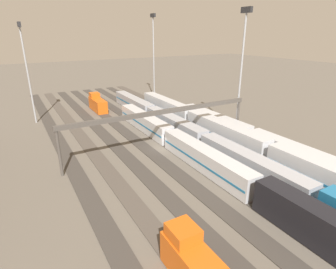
{
  "coord_description": "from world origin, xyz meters",
  "views": [
    {
      "loc": [
        -45.88,
        24.5,
        22.67
      ],
      "look_at": [
        0.71,
        -2.37,
        2.5
      ],
      "focal_mm": 29.16,
      "sensor_mm": 36.0,
      "label": 1
    }
  ],
  "objects_px": {
    "train_on_track_3": "(197,154)",
    "light_mast_2": "(242,57)",
    "train_on_track_1": "(224,134)",
    "signal_gantry": "(164,115)",
    "train_on_track_2": "(199,138)",
    "light_mast_1": "(25,60)",
    "train_on_track_0": "(294,154)",
    "light_mast_0": "(153,46)",
    "train_on_track_4": "(98,104)"
  },
  "relations": [
    {
      "from": "train_on_track_0",
      "to": "light_mast_1",
      "type": "xyz_separation_m",
      "value": [
        50.65,
        37.84,
        14.04
      ]
    },
    {
      "from": "train_on_track_1",
      "to": "signal_gantry",
      "type": "xyz_separation_m",
      "value": [
        3.5,
        12.5,
        5.13
      ]
    },
    {
      "from": "light_mast_1",
      "to": "light_mast_2",
      "type": "distance_m",
      "value": 52.31
    },
    {
      "from": "train_on_track_2",
      "to": "light_mast_0",
      "type": "relative_size",
      "value": 3.17
    },
    {
      "from": "train_on_track_2",
      "to": "light_mast_2",
      "type": "height_order",
      "value": "light_mast_2"
    },
    {
      "from": "train_on_track_1",
      "to": "train_on_track_2",
      "type": "distance_m",
      "value": 5.42
    },
    {
      "from": "train_on_track_0",
      "to": "train_on_track_4",
      "type": "distance_m",
      "value": 57.6
    },
    {
      "from": "train_on_track_3",
      "to": "light_mast_2",
      "type": "distance_m",
      "value": 25.94
    },
    {
      "from": "train_on_track_4",
      "to": "train_on_track_3",
      "type": "bearing_deg",
      "value": -173.67
    },
    {
      "from": "train_on_track_3",
      "to": "light_mast_0",
      "type": "distance_m",
      "value": 57.57
    },
    {
      "from": "train_on_track_0",
      "to": "train_on_track_3",
      "type": "bearing_deg",
      "value": 59.24
    },
    {
      "from": "train_on_track_4",
      "to": "light_mast_1",
      "type": "height_order",
      "value": "light_mast_1"
    },
    {
      "from": "train_on_track_3",
      "to": "light_mast_1",
      "type": "distance_m",
      "value": 49.6
    },
    {
      "from": "train_on_track_3",
      "to": "light_mast_2",
      "type": "bearing_deg",
      "value": -62.43
    },
    {
      "from": "train_on_track_1",
      "to": "train_on_track_0",
      "type": "height_order",
      "value": "train_on_track_1"
    },
    {
      "from": "train_on_track_3",
      "to": "signal_gantry",
      "type": "distance_m",
      "value": 10.06
    },
    {
      "from": "train_on_track_1",
      "to": "train_on_track_3",
      "type": "bearing_deg",
      "value": 114.0
    },
    {
      "from": "train_on_track_3",
      "to": "train_on_track_4",
      "type": "xyz_separation_m",
      "value": [
        45.09,
        5.0,
        0.06
      ]
    },
    {
      "from": "train_on_track_3",
      "to": "light_mast_0",
      "type": "bearing_deg",
      "value": -19.18
    },
    {
      "from": "train_on_track_2",
      "to": "light_mast_1",
      "type": "height_order",
      "value": "light_mast_1"
    },
    {
      "from": "train_on_track_2",
      "to": "train_on_track_0",
      "type": "xyz_separation_m",
      "value": [
        -15.39,
        -10.0,
        0.04
      ]
    },
    {
      "from": "train_on_track_4",
      "to": "signal_gantry",
      "type": "xyz_separation_m",
      "value": [
        -37.14,
        -2.5,
        5.58
      ]
    },
    {
      "from": "light_mast_0",
      "to": "signal_gantry",
      "type": "height_order",
      "value": "light_mast_0"
    },
    {
      "from": "light_mast_1",
      "to": "light_mast_2",
      "type": "xyz_separation_m",
      "value": [
        -32.1,
        -41.27,
        1.45
      ]
    },
    {
      "from": "train_on_track_1",
      "to": "light_mast_2",
      "type": "bearing_deg",
      "value": -58.48
    },
    {
      "from": "light_mast_0",
      "to": "signal_gantry",
      "type": "distance_m",
      "value": 49.95
    },
    {
      "from": "train_on_track_3",
      "to": "light_mast_2",
      "type": "height_order",
      "value": "light_mast_2"
    },
    {
      "from": "train_on_track_3",
      "to": "light_mast_1",
      "type": "xyz_separation_m",
      "value": [
        41.72,
        22.84,
        14.06
      ]
    },
    {
      "from": "train_on_track_3",
      "to": "train_on_track_0",
      "type": "distance_m",
      "value": 17.46
    },
    {
      "from": "light_mast_0",
      "to": "signal_gantry",
      "type": "relative_size",
      "value": 0.72
    },
    {
      "from": "light_mast_1",
      "to": "signal_gantry",
      "type": "distance_m",
      "value": 40.32
    },
    {
      "from": "train_on_track_0",
      "to": "light_mast_2",
      "type": "relative_size",
      "value": 2.4
    },
    {
      "from": "train_on_track_2",
      "to": "light_mast_1",
      "type": "xyz_separation_m",
      "value": [
        35.26,
        27.84,
        14.09
      ]
    },
    {
      "from": "train_on_track_0",
      "to": "light_mast_1",
      "type": "height_order",
      "value": "light_mast_1"
    },
    {
      "from": "light_mast_2",
      "to": "light_mast_1",
      "type": "bearing_deg",
      "value": 52.12
    },
    {
      "from": "light_mast_1",
      "to": "light_mast_2",
      "type": "bearing_deg",
      "value": -127.88
    },
    {
      "from": "train_on_track_2",
      "to": "light_mast_1",
      "type": "relative_size",
      "value": 3.62
    },
    {
      "from": "train_on_track_1",
      "to": "train_on_track_0",
      "type": "xyz_separation_m",
      "value": [
        -13.38,
        -5.0,
        -0.49
      ]
    },
    {
      "from": "train_on_track_0",
      "to": "train_on_track_1",
      "type": "bearing_deg",
      "value": 20.49
    },
    {
      "from": "train_on_track_2",
      "to": "light_mast_0",
      "type": "bearing_deg",
      "value": -16.06
    },
    {
      "from": "train_on_track_3",
      "to": "light_mast_0",
      "type": "height_order",
      "value": "light_mast_0"
    },
    {
      "from": "train_on_track_4",
      "to": "light_mast_1",
      "type": "relative_size",
      "value": 0.4
    },
    {
      "from": "light_mast_0",
      "to": "signal_gantry",
      "type": "xyz_separation_m",
      "value": [
        -44.27,
        20.67,
        -10.37
      ]
    },
    {
      "from": "train_on_track_4",
      "to": "train_on_track_0",
      "type": "bearing_deg",
      "value": -159.68
    },
    {
      "from": "train_on_track_1",
      "to": "signal_gantry",
      "type": "distance_m",
      "value": 13.96
    },
    {
      "from": "train_on_track_1",
      "to": "train_on_track_4",
      "type": "height_order",
      "value": "same"
    },
    {
      "from": "signal_gantry",
      "to": "train_on_track_4",
      "type": "bearing_deg",
      "value": 3.85
    },
    {
      "from": "train_on_track_0",
      "to": "light_mast_0",
      "type": "xyz_separation_m",
      "value": [
        61.15,
        -3.17,
        15.99
      ]
    },
    {
      "from": "train_on_track_2",
      "to": "light_mast_0",
      "type": "height_order",
      "value": "light_mast_0"
    },
    {
      "from": "train_on_track_1",
      "to": "train_on_track_0",
      "type": "distance_m",
      "value": 14.29
    }
  ]
}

